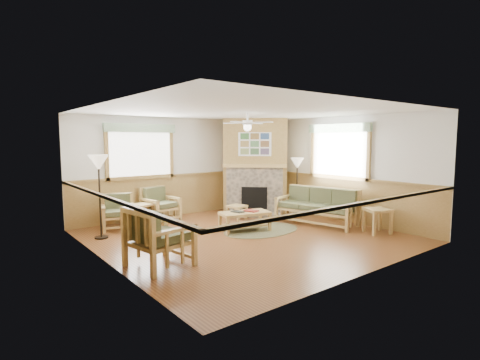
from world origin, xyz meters
TOP-DOWN VIEW (x-y plane):
  - floor at (0.00, 0.00)m, footprint 6.00×6.00m
  - ceiling at (0.00, 0.00)m, footprint 6.00×6.00m
  - wall_back at (0.00, 3.00)m, footprint 6.00×0.02m
  - wall_front at (0.00, -3.00)m, footprint 6.00×0.02m
  - wall_left at (-3.00, 0.00)m, footprint 0.02×6.00m
  - wall_right at (3.00, 0.00)m, footprint 0.02×6.00m
  - wainscot at (0.00, 0.00)m, footprint 6.00×6.00m
  - fireplace at (2.05, 2.05)m, footprint 3.11×3.11m
  - window_back at (-1.10, 2.96)m, footprint 1.90×0.16m
  - window_right at (2.96, -0.20)m, footprint 0.16×1.90m
  - ceiling_fan at (0.30, 0.30)m, footprint 1.59×1.59m
  - sofa at (2.12, -0.19)m, footprint 2.10×1.24m
  - armchair_back_left at (-1.95, 2.36)m, footprint 0.91×0.91m
  - armchair_back_right at (-0.77, 2.55)m, footprint 0.91×0.91m
  - armchair_left at (-2.35, -0.65)m, footprint 1.03×1.03m
  - coffee_table at (0.27, 0.36)m, footprint 1.23×0.82m
  - end_table_chairs at (-1.28, 2.44)m, footprint 0.57×0.55m
  - end_table_sofa at (2.50, -1.64)m, footprint 0.65×0.64m
  - footstool at (0.93, 1.51)m, footprint 0.52×0.52m
  - braided_rug at (0.62, 0.17)m, footprint 2.20×2.20m
  - floor_lamp_left at (-2.55, 1.75)m, footprint 0.50×0.50m
  - floor_lamp_right at (2.55, 0.88)m, footprint 0.49×0.49m
  - book_red at (0.42, 0.31)m, footprint 0.30×0.35m
  - book_dark at (0.12, 0.43)m, footprint 0.26×0.31m

SIDE VIEW (x-z plane):
  - floor at x=0.00m, z-range -0.01..0.00m
  - braided_rug at x=0.62m, z-range 0.00..0.01m
  - footstool at x=0.93m, z-range 0.00..0.37m
  - coffee_table at x=0.27m, z-range 0.00..0.45m
  - end_table_chairs at x=-1.28m, z-range 0.00..0.53m
  - end_table_sofa at x=2.50m, z-range 0.00..0.56m
  - armchair_back_left at x=-1.95m, z-range 0.00..0.82m
  - armchair_back_right at x=-0.77m, z-range 0.00..0.87m
  - sofa at x=2.12m, z-range 0.00..0.91m
  - book_dark at x=0.12m, z-range 0.46..0.49m
  - book_red at x=0.42m, z-range 0.46..0.49m
  - armchair_left at x=-2.35m, z-range 0.00..1.00m
  - wainscot at x=0.00m, z-range 0.00..1.10m
  - floor_lamp_right at x=2.55m, z-range 0.00..1.62m
  - floor_lamp_left at x=-2.55m, z-range 0.00..1.80m
  - wall_back at x=0.00m, z-range 0.00..2.70m
  - wall_front at x=0.00m, z-range 0.00..2.70m
  - wall_left at x=-3.00m, z-range 0.00..2.70m
  - wall_right at x=3.00m, z-range 0.00..2.70m
  - fireplace at x=2.05m, z-range 0.00..2.70m
  - window_back at x=-1.10m, z-range 1.78..3.28m
  - window_right at x=2.96m, z-range 1.78..3.28m
  - ceiling_fan at x=0.30m, z-range 2.48..2.84m
  - ceiling at x=0.00m, z-range 2.70..2.71m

